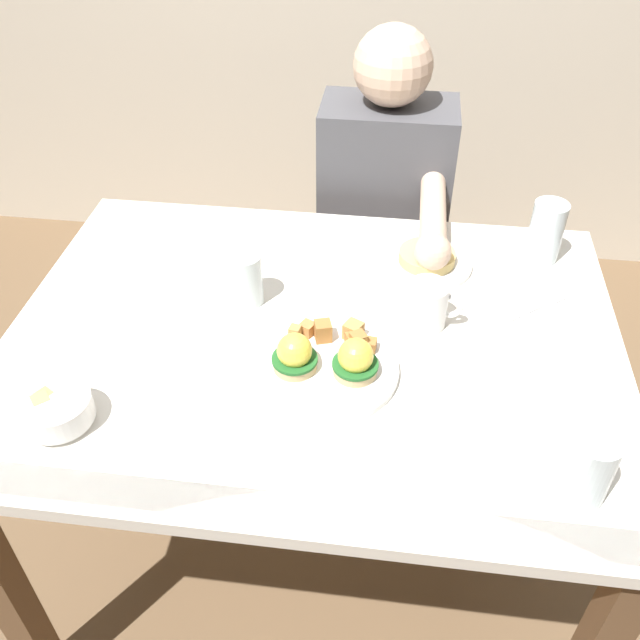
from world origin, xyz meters
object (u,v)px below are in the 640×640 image
object	(u,v)px
coffee_mug	(428,304)
fork	(540,306)
side_plate	(427,260)
diner_person	(384,217)
water_glass_far	(545,234)
water_glass_near	(587,472)
dining_table	(313,374)
fruit_bowl	(56,410)
eggs_benedict_plate	(326,361)
water_glass_extra	(246,281)

from	to	relation	value
coffee_mug	fork	distance (m)	0.25
side_plate	fork	bearing A→B (deg)	-26.56
side_plate	diner_person	xyz separation A→B (m)	(-0.11, 0.34, -0.10)
water_glass_far	diner_person	distance (m)	0.48
coffee_mug	fork	xyz separation A→B (m)	(0.23, 0.08, -0.05)
water_glass_near	water_glass_far	xyz separation A→B (m)	(0.01, 0.64, 0.01)
dining_table	water_glass_near	bearing A→B (deg)	-34.59
dining_table	coffee_mug	xyz separation A→B (m)	(0.22, 0.06, 0.16)
fruit_bowl	coffee_mug	distance (m)	0.70
diner_person	water_glass_near	bearing A→B (deg)	-69.24
eggs_benedict_plate	dining_table	bearing A→B (deg)	112.22
water_glass_near	eggs_benedict_plate	bearing A→B (deg)	152.33
fork	side_plate	bearing A→B (deg)	153.44
water_glass_far	water_glass_near	bearing A→B (deg)	-91.17
diner_person	fork	bearing A→B (deg)	-53.16
eggs_benedict_plate	fork	world-z (taller)	eggs_benedict_plate
eggs_benedict_plate	water_glass_far	bearing A→B (deg)	44.29
dining_table	fruit_bowl	world-z (taller)	fruit_bowl
coffee_mug	eggs_benedict_plate	bearing A→B (deg)	-138.55
eggs_benedict_plate	fruit_bowl	distance (m)	0.47
diner_person	dining_table	bearing A→B (deg)	-100.43
fruit_bowl	side_plate	size ratio (longest dim) A/B	0.60
coffee_mug	water_glass_extra	world-z (taller)	water_glass_extra
fork	diner_person	size ratio (longest dim) A/B	0.12
coffee_mug	water_glass_extra	size ratio (longest dim) A/B	0.98
eggs_benedict_plate	side_plate	distance (m)	0.40
dining_table	side_plate	bearing A→B (deg)	50.32
water_glass_far	water_glass_extra	world-z (taller)	water_glass_far
fruit_bowl	water_glass_far	bearing A→B (deg)	34.84
water_glass_near	side_plate	xyz separation A→B (m)	(-0.24, 0.58, -0.04)
fruit_bowl	water_glass_extra	world-z (taller)	water_glass_extra
water_glass_near	side_plate	distance (m)	0.63
fruit_bowl	coffee_mug	world-z (taller)	coffee_mug
coffee_mug	fork	bearing A→B (deg)	19.80
dining_table	fruit_bowl	distance (m)	0.50
water_glass_far	eggs_benedict_plate	bearing A→B (deg)	-135.71
water_glass_extra	side_plate	bearing A→B (deg)	25.19
side_plate	water_glass_extra	bearing A→B (deg)	-154.81
coffee_mug	side_plate	bearing A→B (deg)	90.55
dining_table	eggs_benedict_plate	xyz separation A→B (m)	(0.04, -0.10, 0.13)
fruit_bowl	water_glass_far	size ratio (longest dim) A/B	0.87
coffee_mug	water_glass_extra	xyz separation A→B (m)	(-0.37, 0.03, -0.00)
water_glass_near	water_glass_extra	world-z (taller)	water_glass_near
eggs_benedict_plate	water_glass_near	bearing A→B (deg)	-27.67
fork	water_glass_near	bearing A→B (deg)	-89.14
water_glass_near	diner_person	world-z (taller)	diner_person
fork	water_glass_extra	distance (m)	0.60
eggs_benedict_plate	water_glass_extra	xyz separation A→B (m)	(-0.19, 0.19, 0.03)
coffee_mug	water_glass_far	xyz separation A→B (m)	(0.25, 0.26, 0.01)
eggs_benedict_plate	water_glass_extra	bearing A→B (deg)	135.30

